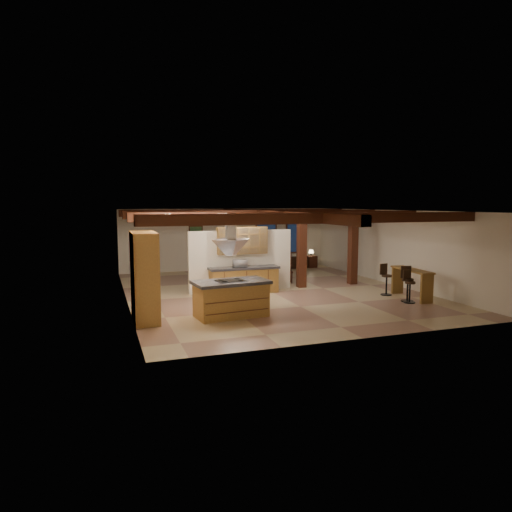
{
  "coord_description": "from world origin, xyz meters",
  "views": [
    {
      "loc": [
        -5.8,
        -15.02,
        3.17
      ],
      "look_at": [
        -0.42,
        0.5,
        1.26
      ],
      "focal_mm": 32.0,
      "sensor_mm": 36.0,
      "label": 1
    }
  ],
  "objects": [
    {
      "name": "ground",
      "position": [
        0.0,
        0.0,
        0.0
      ],
      "size": [
        12.0,
        12.0,
        0.0
      ],
      "primitive_type": "plane",
      "color": "#CAB487",
      "rests_on": "ground"
    },
    {
      "name": "room_walls",
      "position": [
        0.0,
        0.0,
        1.78
      ],
      "size": [
        12.0,
        12.0,
        12.0
      ],
      "color": "white",
      "rests_on": "ground"
    },
    {
      "name": "ceiling_beams",
      "position": [
        0.0,
        0.0,
        2.76
      ],
      "size": [
        10.0,
        12.0,
        0.28
      ],
      "color": "#3A1F0E",
      "rests_on": "room_walls"
    },
    {
      "name": "timber_posts",
      "position": [
        2.5,
        0.5,
        1.76
      ],
      "size": [
        2.5,
        0.3,
        2.9
      ],
      "color": "#3A1F0E",
      "rests_on": "ground"
    },
    {
      "name": "partition_wall",
      "position": [
        -1.0,
        0.5,
        1.1
      ],
      "size": [
        3.8,
        0.18,
        2.2
      ],
      "primitive_type": "cube",
      "color": "white",
      "rests_on": "ground"
    },
    {
      "name": "pantry_cabinet",
      "position": [
        -4.67,
        -2.6,
        1.2
      ],
      "size": [
        0.67,
        1.6,
        2.4
      ],
      "color": "#A37834",
      "rests_on": "ground"
    },
    {
      "name": "back_counter",
      "position": [
        -1.0,
        0.11,
        0.48
      ],
      "size": [
        2.5,
        0.66,
        0.94
      ],
      "color": "#A37834",
      "rests_on": "ground"
    },
    {
      "name": "upper_display_cabinet",
      "position": [
        -1.0,
        0.31,
        1.85
      ],
      "size": [
        1.8,
        0.36,
        0.95
      ],
      "color": "#A37834",
      "rests_on": "partition_wall"
    },
    {
      "name": "range_hood",
      "position": [
        -2.35,
        -2.95,
        1.78
      ],
      "size": [
        1.1,
        1.1,
        1.4
      ],
      "color": "silver",
      "rests_on": "room_walls"
    },
    {
      "name": "back_windows",
      "position": [
        2.8,
        5.93,
        1.5
      ],
      "size": [
        2.7,
        0.07,
        1.7
      ],
      "color": "#3A1F0E",
      "rests_on": "room_walls"
    },
    {
      "name": "framed_art",
      "position": [
        -1.5,
        5.94,
        1.7
      ],
      "size": [
        0.65,
        0.05,
        0.85
      ],
      "color": "#3A1F0E",
      "rests_on": "room_walls"
    },
    {
      "name": "recessed_cans",
      "position": [
        -2.53,
        -1.93,
        2.87
      ],
      "size": [
        3.16,
        2.46,
        0.03
      ],
      "color": "silver",
      "rests_on": "room_walls"
    },
    {
      "name": "kitchen_island",
      "position": [
        -2.35,
        -2.95,
        0.52
      ],
      "size": [
        2.18,
        1.32,
        1.03
      ],
      "color": "#A37834",
      "rests_on": "ground"
    },
    {
      "name": "dining_table",
      "position": [
        0.76,
        2.37,
        0.34
      ],
      "size": [
        2.18,
        1.67,
        0.68
      ],
      "primitive_type": "imported",
      "rotation": [
        0.0,
        0.0,
        -0.35
      ],
      "color": "#37190D",
      "rests_on": "ground"
    },
    {
      "name": "sofa",
      "position": [
        2.84,
        5.39,
        0.3
      ],
      "size": [
        2.05,
        0.87,
        0.59
      ],
      "primitive_type": "imported",
      "rotation": [
        0.0,
        0.0,
        3.18
      ],
      "color": "black",
      "rests_on": "ground"
    },
    {
      "name": "microwave",
      "position": [
        -1.15,
        0.11,
        1.07
      ],
      "size": [
        0.47,
        0.32,
        0.26
      ],
      "primitive_type": "imported",
      "rotation": [
        0.0,
        0.0,
        3.13
      ],
      "color": "silver",
      "rests_on": "back_counter"
    },
    {
      "name": "bar_counter",
      "position": [
        4.02,
        -2.55,
        0.67
      ],
      "size": [
        0.62,
        1.91,
        0.99
      ],
      "color": "#A37834",
      "rests_on": "ground"
    },
    {
      "name": "side_table",
      "position": [
        4.1,
        5.21,
        0.29
      ],
      "size": [
        0.52,
        0.52,
        0.58
      ],
      "primitive_type": "cube",
      "rotation": [
        0.0,
        0.0,
        0.13
      ],
      "color": "#3A1F0E",
      "rests_on": "ground"
    },
    {
      "name": "table_lamp",
      "position": [
        4.1,
        5.21,
        0.78
      ],
      "size": [
        0.25,
        0.25,
        0.29
      ],
      "color": "black",
      "rests_on": "side_table"
    },
    {
      "name": "bar_stool_a",
      "position": [
        3.57,
        -2.91,
        0.58
      ],
      "size": [
        0.41,
        0.42,
        1.14
      ],
      "color": "black",
      "rests_on": "ground"
    },
    {
      "name": "bar_stool_b",
      "position": [
        3.5,
        -3.1,
        0.53
      ],
      "size": [
        0.36,
        0.38,
        1.04
      ],
      "color": "black",
      "rests_on": "ground"
    },
    {
      "name": "bar_stool_c",
      "position": [
        3.53,
        -1.81,
        0.55
      ],
      "size": [
        0.38,
        0.39,
        1.08
      ],
      "color": "black",
      "rests_on": "ground"
    },
    {
      "name": "dining_chairs",
      "position": [
        0.76,
        2.37,
        0.59
      ],
      "size": [
        2.14,
        2.14,
        1.16
      ],
      "color": "#3A1F0E",
      "rests_on": "ground"
    }
  ]
}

